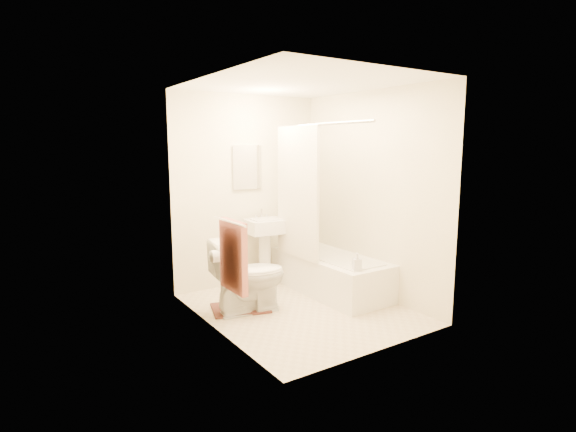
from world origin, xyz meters
TOP-DOWN VIEW (x-y plane):
  - floor at (0.00, 0.00)m, footprint 2.40×2.40m
  - ceiling at (0.00, 0.00)m, footprint 2.40×2.40m
  - wall_back at (0.00, 1.20)m, footprint 2.00×0.02m
  - wall_left at (-1.00, 0.00)m, footprint 0.02×2.40m
  - wall_right at (1.00, 0.00)m, footprint 0.02×2.40m
  - mirror at (0.00, 1.18)m, footprint 0.40×0.03m
  - curtain_rod at (0.30, 0.10)m, footprint 0.03×1.70m
  - shower_curtain at (0.30, 0.50)m, footprint 0.04×0.80m
  - towel_bar at (-0.96, -0.25)m, footprint 0.02×0.60m
  - towel at (-0.93, -0.25)m, footprint 0.06×0.45m
  - toilet_paper at (-0.93, 0.12)m, footprint 0.11×0.12m
  - toilet at (-0.50, 0.25)m, footprint 0.86×0.56m
  - sink at (0.12, 0.95)m, footprint 0.51×0.42m
  - bathtub at (0.65, 0.30)m, footprint 0.69×1.59m
  - bath_mat at (-0.55, 0.36)m, footprint 0.71×0.61m
  - soap_bottle at (0.48, -0.36)m, footprint 0.11×0.12m
  - scrub_brush at (0.56, 0.93)m, footprint 0.10×0.22m

SIDE VIEW (x-z plane):
  - floor at x=0.00m, z-range 0.00..0.00m
  - bath_mat at x=-0.55m, z-range 0.00..0.02m
  - bathtub at x=0.65m, z-range 0.00..0.45m
  - toilet at x=-0.50m, z-range 0.00..0.79m
  - sink at x=0.12m, z-range 0.00..0.93m
  - scrub_brush at x=0.56m, z-range 0.44..0.49m
  - soap_bottle at x=0.48m, z-range 0.45..0.64m
  - toilet_paper at x=-0.93m, z-range 0.64..0.76m
  - towel at x=-0.93m, z-range 0.45..1.11m
  - towel_bar at x=-0.96m, z-range 1.09..1.11m
  - wall_back at x=0.00m, z-range 0.00..2.40m
  - wall_left at x=-1.00m, z-range 0.00..2.40m
  - wall_right at x=1.00m, z-range 0.00..2.40m
  - shower_curtain at x=0.30m, z-range 0.44..2.00m
  - mirror at x=0.00m, z-range 1.23..1.77m
  - curtain_rod at x=0.30m, z-range 1.98..2.02m
  - ceiling at x=0.00m, z-range 2.40..2.40m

